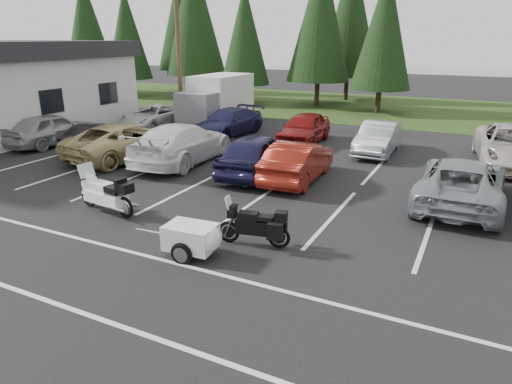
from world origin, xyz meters
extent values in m
plane|color=black|center=(0.00, 0.00, 0.00)|extent=(120.00, 120.00, 0.00)
cube|color=#1E3812|center=(0.00, 24.00, 0.01)|extent=(80.00, 16.00, 0.01)
cube|color=slate|center=(4.00, 55.00, 0.00)|extent=(70.00, 50.00, 0.02)
cylinder|color=#473321|center=(-10.00, 12.00, 4.50)|extent=(0.26, 0.26, 9.00)
cube|color=silver|center=(0.00, 2.00, 0.00)|extent=(32.00, 16.00, 0.01)
cylinder|color=#332316|center=(-28.00, 22.50, 1.25)|extent=(0.36, 0.36, 2.50)
cone|color=black|center=(-28.00, 22.50, 6.24)|extent=(4.58, 4.58, 8.84)
cylinder|color=#332316|center=(-22.00, 21.20, 1.08)|extent=(0.36, 0.36, 2.16)
cone|color=black|center=(-22.00, 21.20, 5.40)|extent=(3.96, 3.96, 7.65)
cylinder|color=#332316|center=(-16.00, 22.80, 1.39)|extent=(0.36, 0.36, 2.78)
cone|color=black|center=(-16.00, 22.80, 6.96)|extent=(5.10, 5.10, 9.86)
cylinder|color=#332316|center=(-10.50, 21.40, 1.06)|extent=(0.36, 0.36, 2.11)
cone|color=black|center=(-10.50, 21.40, 5.28)|extent=(3.87, 3.87, 7.48)
cylinder|color=#332316|center=(-5.00, 22.90, 1.31)|extent=(0.36, 0.36, 2.62)
cone|color=black|center=(-5.00, 22.90, 6.54)|extent=(4.80, 4.80, 9.27)
cylinder|color=#332316|center=(0.00, 21.60, 1.13)|extent=(0.36, 0.36, 2.26)
cone|color=black|center=(0.00, 21.60, 5.64)|extent=(4.14, 4.14, 7.99)
cylinder|color=#332316|center=(-20.00, 27.00, 1.44)|extent=(0.36, 0.36, 2.88)
cone|color=black|center=(-20.00, 27.00, 7.20)|extent=(5.28, 5.28, 10.20)
cylinder|color=#332316|center=(-4.00, 27.50, 1.36)|extent=(0.36, 0.36, 2.71)
cone|color=black|center=(-4.00, 27.50, 6.78)|extent=(4.97, 4.97, 9.61)
imported|color=#9A999D|center=(-12.21, 4.17, 0.79)|extent=(2.12, 4.76, 1.59)
imported|color=black|center=(-9.15, 4.30, 0.66)|extent=(1.52, 4.06, 1.32)
imported|color=tan|center=(-7.17, 3.74, 0.78)|extent=(3.10, 5.83, 1.56)
imported|color=white|center=(-4.48, 4.23, 0.84)|extent=(2.77, 5.94, 1.68)
imported|color=#19173A|center=(-0.86, 4.05, 0.81)|extent=(2.36, 4.91, 1.62)
imported|color=maroon|center=(0.87, 4.03, 0.74)|extent=(1.80, 4.57, 1.48)
imported|color=gray|center=(6.48, 3.90, 0.75)|extent=(2.53, 5.43, 1.50)
imported|color=silver|center=(-10.60, 9.97, 0.67)|extent=(2.27, 4.84, 1.34)
imported|color=#18183C|center=(-5.55, 10.01, 0.71)|extent=(2.49, 5.10, 1.43)
imported|color=maroon|center=(-1.18, 10.06, 0.76)|extent=(1.99, 4.54, 1.52)
imported|color=gray|center=(2.63, 9.63, 0.71)|extent=(1.57, 4.34, 1.42)
camera|label=1|loc=(6.80, -11.33, 5.11)|focal=32.00mm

